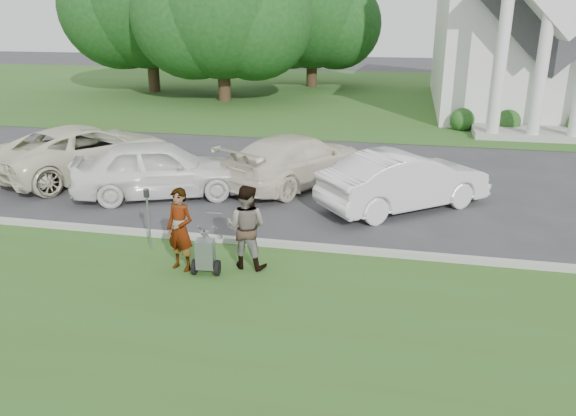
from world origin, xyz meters
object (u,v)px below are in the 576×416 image
(car_c, at_px, (298,160))
(car_d, at_px, (404,180))
(car_a, at_px, (88,151))
(person_left, at_px, (180,230))
(person_right, at_px, (246,227))
(car_b, at_px, (160,169))
(parking_meter_near, at_px, (148,211))
(tree_left, at_px, (221,13))
(tree_far, at_px, (148,3))
(tree_back, at_px, (312,18))
(striping_cart, at_px, (206,255))

(car_c, xyz_separation_m, car_d, (3.28, -1.64, 0.01))
(car_a, relative_size, car_d, 1.24)
(person_left, bearing_deg, person_right, 34.62)
(car_b, bearing_deg, person_right, -159.58)
(car_a, xyz_separation_m, car_c, (6.95, 0.43, -0.05))
(car_b, xyz_separation_m, car_d, (6.98, 0.41, -0.04))
(person_left, distance_m, car_d, 6.68)
(parking_meter_near, xyz_separation_m, car_a, (-4.67, 5.34, -0.08))
(tree_left, xyz_separation_m, car_b, (4.11, -18.43, -4.27))
(tree_far, height_order, person_right, tree_far)
(person_right, bearing_deg, car_d, -118.81)
(tree_back, distance_m, car_a, 25.32)
(car_b, relative_size, car_c, 0.91)
(person_left, distance_m, parking_meter_near, 1.40)
(striping_cart, xyz_separation_m, car_d, (3.87, 5.11, 0.35))
(striping_cart, bearing_deg, tree_left, 100.92)
(car_a, distance_m, car_d, 10.31)
(person_left, height_order, person_right, person_right)
(parking_meter_near, bearing_deg, car_b, 110.74)
(striping_cart, xyz_separation_m, person_right, (0.72, 0.54, 0.46))
(person_left, relative_size, person_right, 0.98)
(tree_left, xyz_separation_m, car_c, (7.80, -16.39, -4.33))
(person_left, bearing_deg, car_a, 150.61)
(tree_left, height_order, parking_meter_near, tree_left)
(tree_left, distance_m, car_b, 19.36)
(person_right, bearing_deg, person_left, 22.87)
(person_right, relative_size, car_d, 0.37)
(striping_cart, relative_size, person_right, 0.64)
(tree_far, bearing_deg, person_left, -64.08)
(car_b, bearing_deg, person_left, -173.19)
(tree_far, bearing_deg, car_d, -50.90)
(tree_far, relative_size, car_a, 1.94)
(tree_back, xyz_separation_m, person_left, (2.63, -31.00, -3.85))
(car_b, distance_m, car_d, 6.99)
(tree_far, distance_m, car_d, 27.54)
(tree_far, bearing_deg, car_a, -70.93)
(striping_cart, distance_m, car_d, 6.42)
(tree_back, height_order, person_left, tree_back)
(parking_meter_near, bearing_deg, car_c, 68.41)
(person_left, xyz_separation_m, car_d, (4.45, 4.97, -0.09))
(parking_meter_near, bearing_deg, car_d, 36.59)
(tree_far, xyz_separation_m, car_d, (17.09, -21.03, -4.90))
(person_right, xyz_separation_m, car_d, (3.15, 4.57, -0.11))
(person_right, distance_m, car_b, 5.66)
(car_c, bearing_deg, striping_cart, 115.63)
(tree_back, height_order, car_d, tree_back)
(car_d, bearing_deg, tree_left, -7.47)
(tree_left, bearing_deg, car_d, -58.41)
(car_a, bearing_deg, tree_left, -58.76)
(tree_back, relative_size, car_d, 2.00)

